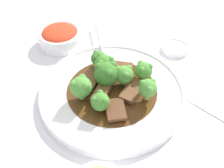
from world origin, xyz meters
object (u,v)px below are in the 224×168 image
(broccoli_floret_1, at_px, (124,74))
(broccoli_floret_2, at_px, (81,87))
(broccoli_floret_0, at_px, (144,70))
(serving_spoon, at_px, (104,57))
(beef_strip_2, at_px, (93,78))
(beef_strip_1, at_px, (133,90))
(broccoli_floret_4, at_px, (106,74))
(broccoli_floret_3, at_px, (98,58))
(broccoli_floret_6, at_px, (104,64))
(beef_strip_4, at_px, (102,92))
(beef_strip_0, at_px, (122,67))
(side_bowl_kimchi, at_px, (60,36))
(beef_strip_3, at_px, (116,110))
(broccoli_floret_7, at_px, (148,88))
(broccoli_floret_5, at_px, (100,101))
(sauce_dish, at_px, (175,48))
(main_plate, at_px, (112,92))

(broccoli_floret_1, xyz_separation_m, broccoli_floret_2, (0.08, -0.06, 0.01))
(broccoli_floret_0, relative_size, serving_spoon, 0.23)
(beef_strip_2, bearing_deg, broccoli_floret_0, 122.60)
(beef_strip_1, height_order, broccoli_floret_4, broccoli_floret_4)
(broccoli_floret_2, height_order, broccoli_floret_3, broccoli_floret_2)
(broccoli_floret_1, height_order, serving_spoon, broccoli_floret_1)
(broccoli_floret_6, bearing_deg, beef_strip_4, 25.80)
(beef_strip_4, distance_m, broccoli_floret_1, 0.06)
(beef_strip_1, distance_m, broccoli_floret_3, 0.11)
(beef_strip_0, bearing_deg, broccoli_floret_6, -33.49)
(beef_strip_2, bearing_deg, side_bowl_kimchi, -119.86)
(beef_strip_3, relative_size, broccoli_floret_6, 1.22)
(broccoli_floret_3, xyz_separation_m, broccoli_floret_7, (0.03, 0.14, 0.00))
(beef_strip_4, bearing_deg, broccoli_floret_0, 148.48)
(broccoli_floret_4, xyz_separation_m, side_bowl_kimchi, (-0.09, -0.19, -0.02))
(broccoli_floret_4, bearing_deg, beef_strip_2, -79.80)
(beef_strip_2, distance_m, broccoli_floret_4, 0.04)
(beef_strip_1, relative_size, broccoli_floret_5, 1.65)
(broccoli_floret_2, bearing_deg, sauce_dish, 157.79)
(serving_spoon, bearing_deg, sauce_dish, 137.39)
(broccoli_floret_2, relative_size, broccoli_floret_3, 1.15)
(beef_strip_2, relative_size, broccoli_floret_5, 1.68)
(broccoli_floret_1, bearing_deg, beef_strip_0, -146.33)
(beef_strip_0, bearing_deg, sauce_dish, 152.42)
(broccoli_floret_0, xyz_separation_m, side_bowl_kimchi, (-0.03, -0.25, -0.02))
(broccoli_floret_0, xyz_separation_m, broccoli_floret_2, (0.12, -0.09, 0.01))
(beef_strip_1, xyz_separation_m, beef_strip_3, (0.06, -0.01, -0.00))
(beef_strip_3, distance_m, serving_spoon, 0.16)
(broccoli_floret_0, bearing_deg, beef_strip_2, -57.40)
(broccoli_floret_2, distance_m, broccoli_floret_7, 0.13)
(main_plate, bearing_deg, broccoli_floret_2, -40.06)
(main_plate, height_order, broccoli_floret_5, broccoli_floret_5)
(beef_strip_3, relative_size, broccoli_floret_1, 1.44)
(broccoli_floret_0, xyz_separation_m, broccoli_floret_6, (0.03, -0.08, 0.01))
(broccoli_floret_5, relative_size, side_bowl_kimchi, 0.36)
(broccoli_floret_2, bearing_deg, beef_strip_2, -171.68)
(broccoli_floret_3, height_order, broccoli_floret_5, broccoli_floret_3)
(beef_strip_1, bearing_deg, broccoli_floret_5, -26.25)
(broccoli_floret_2, relative_size, broccoli_floret_5, 1.29)
(beef_strip_0, height_order, beef_strip_4, beef_strip_4)
(broccoli_floret_3, height_order, broccoli_floret_6, broccoli_floret_6)
(beef_strip_1, bearing_deg, broccoli_floret_6, -102.38)
(beef_strip_0, bearing_deg, broccoli_floret_4, -6.79)
(beef_strip_3, xyz_separation_m, broccoli_floret_6, (-0.08, -0.07, 0.03))
(broccoli_floret_0, bearing_deg, beef_strip_4, -31.52)
(beef_strip_4, xyz_separation_m, serving_spoon, (-0.10, -0.05, -0.00))
(broccoli_floret_7, distance_m, sauce_dish, 0.21)
(broccoli_floret_3, xyz_separation_m, serving_spoon, (-0.03, -0.00, -0.02))
(broccoli_floret_6, relative_size, sauce_dish, 0.75)
(beef_strip_2, height_order, side_bowl_kimchi, side_bowl_kimchi)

